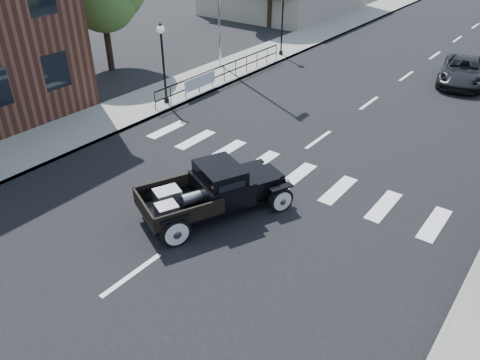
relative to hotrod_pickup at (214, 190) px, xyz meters
The scene contains 11 objects.
ground 0.97m from the hotrod_pickup, 79.89° to the right, with size 120.00×120.00×0.00m, color black.
road 14.52m from the hotrod_pickup, 89.65° to the left, with size 14.00×80.00×0.02m, color black.
road_markings 9.54m from the hotrod_pickup, 89.46° to the left, with size 12.00×60.00×0.06m, color silver, non-canonical shape.
sidewalk_left 16.78m from the hotrod_pickup, 120.12° to the left, with size 3.00×80.00×0.15m, color gray.
railing 11.93m from the hotrod_pickup, 127.20° to the left, with size 0.08×10.00×1.00m, color black, non-canonical shape.
banner 10.36m from the hotrod_pickup, 133.55° to the left, with size 0.04×2.20×0.60m, color silver, non-canonical shape.
lamp_post_b 9.38m from the hotrod_pickup, 143.78° to the left, with size 0.36×0.36×3.68m, color black, non-canonical shape.
lamp_post_c 17.26m from the hotrod_pickup, 115.85° to the left, with size 0.36×0.36×3.68m, color black, non-canonical shape.
big_tree_near 16.08m from the hotrod_pickup, 151.67° to the left, with size 5.18×5.18×7.61m, color #3F632A, non-canonical shape.
hotrod_pickup is the anchor object (origin of this frame).
second_car 17.35m from the hotrod_pickup, 80.73° to the left, with size 2.19×4.76×1.32m, color black.
Camera 1 is at (7.76, -8.61, 8.40)m, focal length 35.00 mm.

